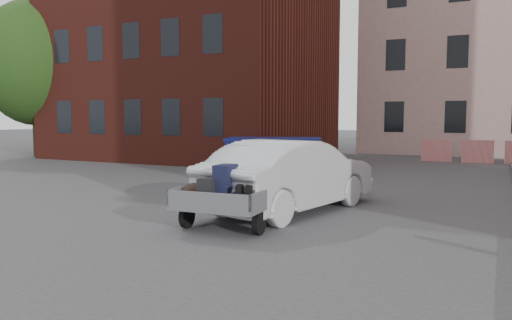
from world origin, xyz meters
The scene contains 8 objects.
ground centered at (0.00, 0.00, 0.00)m, with size 120.00×120.00×0.00m, color #38383A.
building_brick centered at (-9.00, 13.00, 7.00)m, with size 12.00×10.00×14.00m, color #591E16.
far_building centered at (-20.00, 22.00, 4.00)m, with size 6.00×6.00×8.00m, color maroon.
tree centered at (-16.00, 9.00, 5.17)m, with size 5.28×5.28×8.30m.
barriers centered at (4.20, 15.00, 0.50)m, with size 4.70×0.18×1.00m.
trailer centered at (0.68, -1.12, 0.61)m, with size 1.67×1.85×1.20m.
dumpster centered at (-1.74, 6.50, 0.67)m, with size 3.52×2.61×1.32m.
silver_car centered at (1.08, 1.19, 0.78)m, with size 1.64×4.72×1.55m, color #B8BBC0.
Camera 1 is at (5.14, -8.73, 2.08)m, focal length 35.00 mm.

